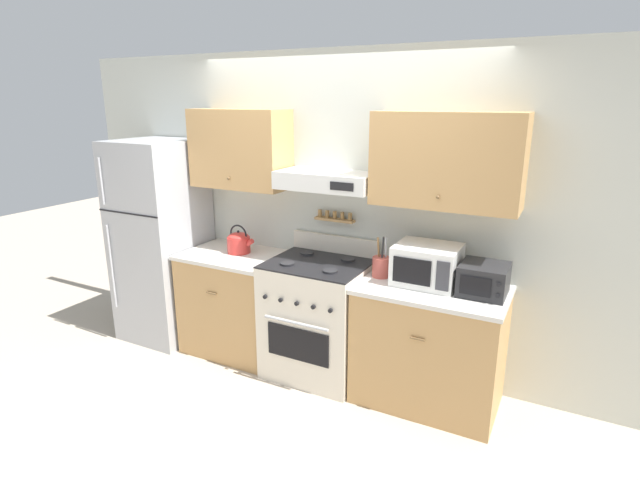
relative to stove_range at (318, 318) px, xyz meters
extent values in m
plane|color=#B2A38E|center=(0.00, -0.32, -0.48)|extent=(16.00, 16.00, 0.00)
cube|color=silver|center=(0.00, 0.37, 0.80)|extent=(5.20, 0.08, 2.55)
cube|color=tan|center=(-0.82, 0.17, 1.29)|extent=(0.85, 0.33, 0.65)
sphere|color=brown|center=(-0.82, -0.01, 1.07)|extent=(0.02, 0.02, 0.02)
cube|color=tan|center=(0.91, 0.17, 1.29)|extent=(1.01, 0.33, 0.65)
sphere|color=brown|center=(0.91, -0.01, 1.07)|extent=(0.02, 0.02, 0.02)
cube|color=silver|center=(0.00, 0.15, 1.09)|extent=(0.77, 0.37, 0.14)
cube|color=black|center=(0.22, -0.04, 1.09)|extent=(0.18, 0.01, 0.06)
cube|color=tan|center=(0.00, 0.29, 0.75)|extent=(0.34, 0.07, 0.02)
cylinder|color=olive|center=(-0.14, 0.29, 0.79)|extent=(0.03, 0.03, 0.06)
cylinder|color=olive|center=(-0.07, 0.29, 0.79)|extent=(0.03, 0.03, 0.06)
cylinder|color=olive|center=(0.00, 0.29, 0.79)|extent=(0.03, 0.03, 0.06)
cylinder|color=olive|center=(0.07, 0.29, 0.79)|extent=(0.03, 0.03, 0.06)
cylinder|color=olive|center=(0.14, 0.29, 0.79)|extent=(0.03, 0.03, 0.06)
cube|color=tan|center=(-0.82, 0.02, -0.05)|extent=(0.85, 0.63, 0.86)
cube|color=silver|center=(-0.82, 0.02, 0.40)|extent=(0.87, 0.65, 0.03)
cylinder|color=brown|center=(-0.82, -0.31, 0.17)|extent=(0.10, 0.01, 0.01)
cube|color=tan|center=(0.91, 0.02, -0.05)|extent=(1.01, 0.63, 0.86)
cube|color=silver|center=(0.91, 0.02, 0.40)|extent=(1.04, 0.65, 0.03)
cylinder|color=brown|center=(0.91, -0.31, 0.17)|extent=(0.10, 0.01, 0.01)
cube|color=beige|center=(0.00, 0.00, -0.01)|extent=(0.77, 0.64, 0.93)
cube|color=black|center=(0.00, -0.33, -0.09)|extent=(0.52, 0.01, 0.26)
cylinder|color=#ADAFB5|center=(0.00, -0.35, 0.10)|extent=(0.54, 0.02, 0.02)
cube|color=black|center=(0.00, 0.00, 0.46)|extent=(0.77, 0.64, 0.01)
cylinder|color=#232326|center=(-0.18, -0.16, 0.48)|extent=(0.11, 0.11, 0.02)
cylinder|color=#232326|center=(0.18, -0.16, 0.48)|extent=(0.11, 0.11, 0.02)
cylinder|color=#232326|center=(-0.18, 0.15, 0.48)|extent=(0.11, 0.11, 0.02)
cylinder|color=#232326|center=(0.18, 0.15, 0.48)|extent=(0.11, 0.11, 0.02)
cylinder|color=black|center=(-0.28, -0.34, 0.25)|extent=(0.03, 0.02, 0.03)
cylinder|color=black|center=(-0.14, -0.34, 0.25)|extent=(0.03, 0.02, 0.03)
cylinder|color=black|center=(0.00, -0.34, 0.25)|extent=(0.03, 0.02, 0.03)
cylinder|color=black|center=(0.14, -0.34, 0.25)|extent=(0.03, 0.02, 0.03)
cylinder|color=black|center=(0.28, -0.34, 0.25)|extent=(0.03, 0.02, 0.03)
cube|color=beige|center=(0.00, 0.30, 0.54)|extent=(0.77, 0.04, 0.14)
cube|color=#ADAFB5|center=(-1.61, -0.03, 0.44)|extent=(0.68, 0.70, 1.83)
cube|color=black|center=(-1.61, -0.38, 0.76)|extent=(0.68, 0.01, 0.01)
cylinder|color=#ADAFB5|center=(-1.87, -0.39, 1.02)|extent=(0.02, 0.02, 0.40)
cylinder|color=#ADAFB5|center=(-1.87, -0.39, 0.25)|extent=(0.02, 0.02, 0.77)
cylinder|color=red|center=(-0.80, 0.06, 0.49)|extent=(0.20, 0.20, 0.14)
ellipsoid|color=red|center=(-0.80, 0.06, 0.55)|extent=(0.18, 0.18, 0.08)
sphere|color=black|center=(-0.80, 0.06, 0.60)|extent=(0.02, 0.02, 0.02)
cylinder|color=red|center=(-0.71, 0.06, 0.51)|extent=(0.12, 0.04, 0.10)
torus|color=black|center=(-0.80, 0.06, 0.58)|extent=(0.17, 0.01, 0.17)
cube|color=white|center=(0.84, 0.08, 0.56)|extent=(0.44, 0.37, 0.28)
cube|color=black|center=(0.78, -0.11, 0.56)|extent=(0.27, 0.01, 0.18)
cube|color=#38383D|center=(1.00, -0.11, 0.56)|extent=(0.09, 0.01, 0.20)
cylinder|color=#B24C42|center=(0.50, 0.06, 0.49)|extent=(0.13, 0.13, 0.15)
cylinder|color=olive|center=(0.48, 0.05, 0.64)|extent=(0.01, 0.05, 0.16)
cylinder|color=#28282B|center=(0.51, 0.06, 0.64)|extent=(0.01, 0.04, 0.16)
cylinder|color=#B2B2B7|center=(0.53, 0.07, 0.64)|extent=(0.01, 0.03, 0.16)
cube|color=#232326|center=(1.24, 0.06, 0.52)|extent=(0.31, 0.32, 0.21)
cube|color=black|center=(1.21, -0.10, 0.52)|extent=(0.20, 0.01, 0.13)
cylinder|color=black|center=(1.35, -0.11, 0.56)|extent=(0.03, 0.01, 0.03)
cylinder|color=black|center=(1.35, -0.11, 0.48)|extent=(0.03, 0.01, 0.03)
camera|label=1|loc=(1.72, -3.26, 1.70)|focal=28.00mm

